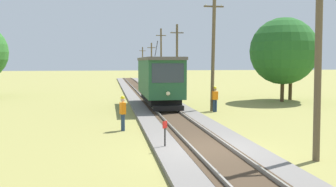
% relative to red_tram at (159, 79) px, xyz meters
% --- Properties ---
extents(ground_plane, '(260.00, 260.00, 0.00)m').
position_rel_red_tram_xyz_m(ground_plane, '(-0.00, -13.63, -2.19)').
color(ground_plane, olive).
extents(track_ballast, '(4.20, 120.00, 0.18)m').
position_rel_red_tram_xyz_m(track_ballast, '(-0.00, -13.63, -2.10)').
color(track_ballast, slate).
rests_on(track_ballast, ground).
extents(sleeper_bed, '(2.04, 120.00, 0.01)m').
position_rel_red_tram_xyz_m(sleeper_bed, '(-0.00, -13.63, -2.01)').
color(sleeper_bed, '#423323').
rests_on(sleeper_bed, track_ballast).
extents(rail_left, '(0.07, 120.00, 0.14)m').
position_rel_red_tram_xyz_m(rail_left, '(-0.72, -13.63, -1.94)').
color(rail_left, gray).
rests_on(rail_left, track_ballast).
extents(rail_right, '(0.07, 120.00, 0.14)m').
position_rel_red_tram_xyz_m(rail_right, '(0.72, -13.63, -1.94)').
color(rail_right, gray).
rests_on(rail_right, track_ballast).
extents(red_tram, '(2.60, 8.54, 4.79)m').
position_rel_red_tram_xyz_m(red_tram, '(0.00, 0.00, 0.00)').
color(red_tram, '#235633').
rests_on(red_tram, rail_right).
extents(utility_pole_foreground, '(1.40, 0.45, 7.78)m').
position_rel_red_tram_xyz_m(utility_pole_foreground, '(3.42, -15.22, 1.79)').
color(utility_pole_foreground, brown).
rests_on(utility_pole_foreground, ground).
extents(utility_pole_near_tram, '(1.40, 0.60, 8.28)m').
position_rel_red_tram_xyz_m(utility_pole_near_tram, '(3.42, -2.60, 2.04)').
color(utility_pole_near_tram, brown).
rests_on(utility_pole_near_tram, ground).
extents(utility_pole_mid, '(1.40, 0.28, 7.43)m').
position_rel_red_tram_xyz_m(utility_pole_mid, '(3.42, 10.61, 1.62)').
color(utility_pole_mid, brown).
rests_on(utility_pole_mid, ground).
extents(utility_pole_far, '(1.40, 0.48, 8.04)m').
position_rel_red_tram_xyz_m(utility_pole_far, '(3.42, 22.10, 1.92)').
color(utility_pole_far, brown).
rests_on(utility_pole_far, ground).
extents(utility_pole_distant, '(1.40, 0.29, 6.65)m').
position_rel_red_tram_xyz_m(utility_pole_distant, '(3.42, 33.20, 1.23)').
color(utility_pole_distant, brown).
rests_on(utility_pole_distant, ground).
extents(utility_pole_horizon, '(1.40, 0.36, 6.59)m').
position_rel_red_tram_xyz_m(utility_pole_horizon, '(3.42, 48.97, 1.20)').
color(utility_pole_horizon, brown).
rests_on(utility_pole_horizon, ground).
extents(trackside_signal_marker, '(0.21, 0.21, 1.18)m').
position_rel_red_tram_xyz_m(trackside_signal_marker, '(-1.63, -13.01, -1.53)').
color(trackside_signal_marker, black).
rests_on(trackside_signal_marker, ground).
extents(track_worker, '(0.33, 0.43, 1.78)m').
position_rel_red_tram_xyz_m(track_worker, '(-3.10, -8.63, -1.21)').
color(track_worker, navy).
rests_on(track_worker, ground).
extents(second_worker, '(0.41, 0.29, 1.78)m').
position_rel_red_tram_xyz_m(second_worker, '(3.52, -2.82, -1.21)').
color(second_worker, navy).
rests_on(second_worker, ground).
extents(tree_left_near, '(4.47, 4.47, 6.57)m').
position_rel_red_tram_xyz_m(tree_left_near, '(12.69, 3.69, 2.14)').
color(tree_left_near, '#4C3823').
rests_on(tree_left_near, ground).
extents(tree_right_near, '(5.79, 5.79, 7.31)m').
position_rel_red_tram_xyz_m(tree_right_near, '(11.22, 2.37, 2.22)').
color(tree_right_near, '#4C3823').
rests_on(tree_right_near, ground).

